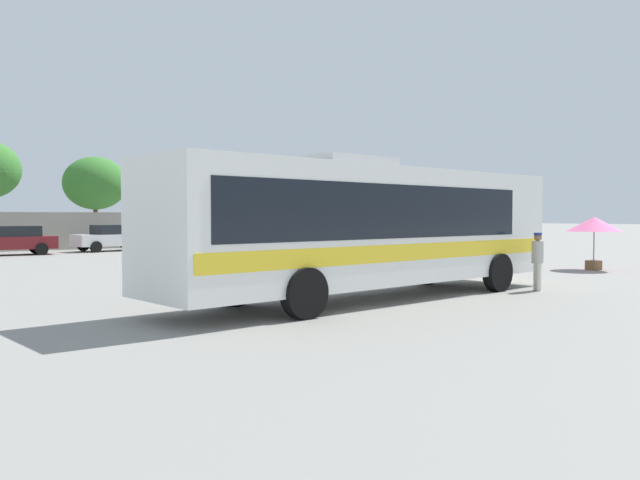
{
  "coord_description": "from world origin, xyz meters",
  "views": [
    {
      "loc": [
        -9.96,
        -12.55,
        2.06
      ],
      "look_at": [
        2.0,
        2.75,
        1.32
      ],
      "focal_mm": 35.78,
      "sensor_mm": 36.0,
      "label": 1
    }
  ],
  "objects": [
    {
      "name": "ground_plane",
      "position": [
        0.0,
        10.0,
        0.0
      ],
      "size": [
        300.0,
        300.0,
        0.0
      ],
      "primitive_type": "plane",
      "color": "gray"
    },
    {
      "name": "perimeter_wall",
      "position": [
        0.0,
        27.59,
        1.14
      ],
      "size": [
        80.0,
        0.3,
        2.28
      ],
      "primitive_type": "cube",
      "color": "#9E998C",
      "rests_on": "ground_plane"
    },
    {
      "name": "coach_bus_white_yellow",
      "position": [
        0.61,
        -0.96,
        1.85
      ],
      "size": [
        12.05,
        3.38,
        3.45
      ],
      "color": "white",
      "rests_on": "ground_plane"
    },
    {
      "name": "attendant_by_bus_door",
      "position": [
        5.49,
        -2.48,
        0.91
      ],
      "size": [
        0.44,
        0.44,
        1.6
      ],
      "color": "silver",
      "rests_on": "ground_plane"
    },
    {
      "name": "vendor_umbrella_near_gate_pink",
      "position": [
        13.17,
        0.1,
        1.7
      ],
      "size": [
        2.02,
        2.02,
        2.03
      ],
      "color": "gray",
      "rests_on": "ground_plane"
    },
    {
      "name": "parked_car_second_maroon",
      "position": [
        -2.17,
        23.74,
        0.81
      ],
      "size": [
        4.56,
        2.22,
        1.53
      ],
      "color": "maroon",
      "rests_on": "ground_plane"
    },
    {
      "name": "parked_car_third_white",
      "position": [
        3.43,
        24.4,
        0.81
      ],
      "size": [
        4.39,
        2.26,
        1.53
      ],
      "color": "silver",
      "rests_on": "ground_plane"
    },
    {
      "name": "parked_car_rightmost_silver",
      "position": [
        9.18,
        23.38,
        0.81
      ],
      "size": [
        4.39,
        2.09,
        1.53
      ],
      "color": "#B7BABF",
      "rests_on": "ground_plane"
    },
    {
      "name": "roadside_tree_midright",
      "position": [
        5.84,
        34.42,
        4.45
      ],
      "size": [
        4.55,
        4.55,
        6.39
      ],
      "color": "brown",
      "rests_on": "ground_plane"
    },
    {
      "name": "roadside_tree_right",
      "position": [
        22.93,
        31.37,
        3.85
      ],
      "size": [
        3.24,
        3.24,
        5.25
      ],
      "color": "brown",
      "rests_on": "ground_plane"
    }
  ]
}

